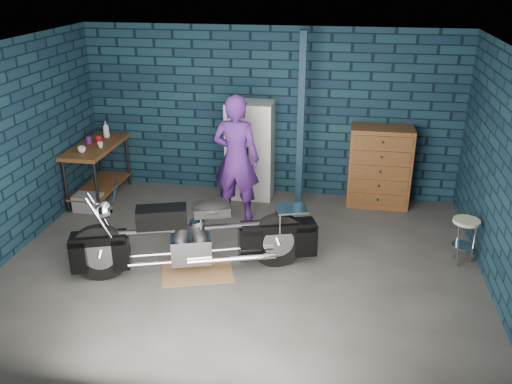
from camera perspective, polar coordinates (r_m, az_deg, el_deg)
ground at (r=7.00m, az=-1.60°, el=-7.66°), size 6.00×6.00×0.00m
room_walls at (r=6.77m, az=-0.88°, el=8.78°), size 6.02×5.01×2.71m
support_post at (r=8.18m, az=4.73°, el=7.20°), size 0.10×0.10×2.70m
workbench at (r=9.12m, az=-16.24°, el=2.09°), size 0.60×1.40×0.91m
drip_mat at (r=6.90m, az=-6.19°, el=-8.25°), size 1.03×0.89×0.01m
motorcycle at (r=6.62m, az=-6.39°, el=-4.11°), size 2.65×1.45×1.13m
person at (r=7.87m, az=-2.10°, el=3.52°), size 0.72×0.51×1.89m
storage_bin at (r=8.82m, az=-17.23°, el=-1.06°), size 0.41×0.29×0.26m
locker at (r=8.72m, az=-0.64°, el=4.40°), size 0.74×0.53×1.58m
tool_chest at (r=8.67m, az=12.86°, el=2.61°), size 0.95×0.53×1.27m
shop_stool at (r=7.39m, az=20.98°, el=-4.86°), size 0.38×0.38×0.60m
cup_a at (r=8.64m, az=-17.87°, el=4.28°), size 0.16×0.16×0.09m
cup_b at (r=8.80m, az=-16.06°, el=4.79°), size 0.10×0.10×0.08m
mug_purple at (r=9.05m, az=-17.20°, el=5.27°), size 0.11×0.11×0.12m
mug_red at (r=9.03m, az=-16.23°, el=5.36°), size 0.11×0.11×0.12m
bottle at (r=9.28m, az=-15.51°, el=6.39°), size 0.12×0.12×0.27m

